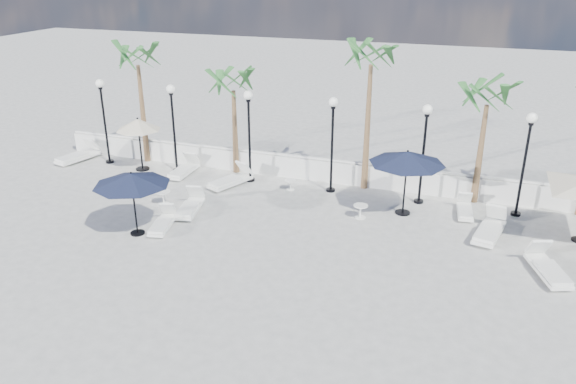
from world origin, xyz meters
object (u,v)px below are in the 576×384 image
(lounger_7, at_px, (490,229))
(parasol_cream_small, at_px, (138,125))
(lounger_3, at_px, (163,223))
(parasol_navy_mid, at_px, (407,158))
(lounger_1, at_px, (231,180))
(lounger_2, at_px, (184,169))
(lounger_4, at_px, (190,206))
(lounger_6, at_px, (465,210))
(lounger_5, at_px, (548,268))
(parasol_navy_left, at_px, (131,179))
(lounger_0, at_px, (78,155))

(lounger_7, height_order, parasol_cream_small, parasol_cream_small)
(lounger_3, height_order, lounger_7, lounger_7)
(lounger_7, relative_size, parasol_navy_mid, 0.82)
(lounger_1, xyz_separation_m, parasol_navy_mid, (7.12, -0.43, 1.90))
(lounger_2, bearing_deg, lounger_4, -59.26)
(lounger_6, distance_m, parasol_navy_mid, 2.98)
(lounger_5, xyz_separation_m, parasol_navy_left, (-13.01, -1.59, 1.73))
(lounger_3, bearing_deg, lounger_5, -9.00)
(parasol_navy_left, bearing_deg, lounger_2, 102.62)
(lounger_0, bearing_deg, lounger_3, -19.78)
(lounger_5, distance_m, parasol_navy_mid, 5.90)
(lounger_2, relative_size, lounger_7, 0.87)
(lounger_1, relative_size, parasol_navy_mid, 0.78)
(lounger_0, height_order, lounger_6, lounger_0)
(lounger_3, xyz_separation_m, parasol_navy_left, (-0.62, -0.63, 1.77))
(lounger_0, bearing_deg, parasol_navy_left, -25.48)
(lounger_5, height_order, parasol_navy_left, parasol_navy_left)
(lounger_7, bearing_deg, lounger_0, -173.95)
(lounger_3, bearing_deg, lounger_1, 69.06)
(lounger_5, bearing_deg, lounger_2, 145.02)
(lounger_6, height_order, parasol_cream_small, parasol_cream_small)
(lounger_0, relative_size, lounger_2, 1.15)
(lounger_2, bearing_deg, lounger_1, -12.61)
(lounger_0, relative_size, parasol_cream_small, 0.95)
(lounger_0, relative_size, lounger_6, 1.36)
(lounger_5, bearing_deg, lounger_3, 164.94)
(lounger_1, bearing_deg, lounger_3, -74.65)
(parasol_navy_mid, distance_m, parasol_cream_small, 11.67)
(lounger_3, xyz_separation_m, lounger_6, (9.86, 4.60, -0.02))
(lounger_3, distance_m, parasol_cream_small, 6.53)
(lounger_1, relative_size, parasol_cream_small, 0.90)
(parasol_navy_left, bearing_deg, lounger_0, 140.58)
(lounger_5, bearing_deg, lounger_1, 144.19)
(parasol_navy_left, bearing_deg, lounger_3, 45.63)
(lounger_7, bearing_deg, parasol_cream_small, -175.23)
(lounger_2, relative_size, parasol_navy_mid, 0.72)
(lounger_2, bearing_deg, parasol_cream_small, 179.33)
(lounger_6, bearing_deg, parasol_navy_left, -159.24)
(lounger_5, relative_size, parasol_navy_mid, 0.77)
(lounger_1, distance_m, lounger_4, 2.91)
(lounger_0, xyz_separation_m, lounger_6, (17.22, -0.30, -0.07))
(lounger_4, distance_m, lounger_7, 10.59)
(lounger_1, distance_m, parasol_navy_left, 5.47)
(lounger_7, distance_m, parasol_cream_small, 14.88)
(lounger_3, distance_m, lounger_6, 10.89)
(lounger_1, distance_m, lounger_2, 2.49)
(lounger_1, relative_size, lounger_2, 1.08)
(lounger_6, bearing_deg, parasol_navy_mid, -169.73)
(lounger_0, bearing_deg, lounger_2, 13.92)
(lounger_0, height_order, lounger_3, lounger_0)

